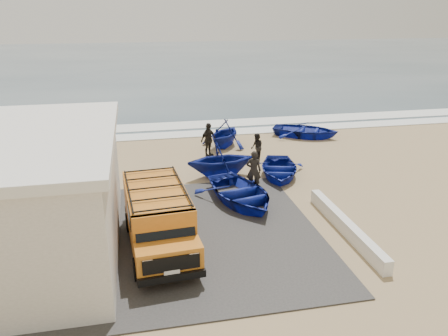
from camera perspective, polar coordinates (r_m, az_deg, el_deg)
ground at (r=18.69m, az=-2.62°, el=-5.61°), size 160.00×160.00×0.00m
slab at (r=16.73m, az=-8.37°, el=-9.00°), size 12.00×10.00×0.05m
ocean at (r=73.13m, az=-9.83°, el=13.49°), size 180.00×88.00×0.01m
surf_line at (r=29.87m, az=-6.31°, el=4.32°), size 180.00×1.60×0.06m
surf_wash at (r=32.27m, az=-6.75°, el=5.48°), size 180.00×2.20×0.04m
parapet at (r=17.45m, az=15.59°, el=-7.35°), size 0.35×6.00×0.55m
van at (r=15.64m, az=-8.60°, el=-6.28°), size 2.46×5.40×2.26m
boat_near_left at (r=19.26m, az=2.14°, el=-3.26°), size 4.18×5.15×0.94m
boat_near_right at (r=22.44m, az=7.16°, el=-0.12°), size 3.69×4.46×0.80m
boat_mid_left at (r=22.09m, az=-0.42°, el=1.12°), size 3.76×3.33×1.82m
boat_far_left at (r=27.05m, az=0.03°, el=4.57°), size 4.14×4.25×1.70m
boat_far_right at (r=29.74m, az=10.60°, el=4.86°), size 5.27×4.86×0.89m
fisherman_front at (r=20.44m, az=3.90°, el=-0.36°), size 0.81×0.63×1.94m
fisherman_middle at (r=24.50m, az=4.29°, el=2.69°), size 0.60×0.77×1.58m
fisherman_back at (r=25.22m, az=-2.07°, el=3.71°), size 1.21×1.09×1.97m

